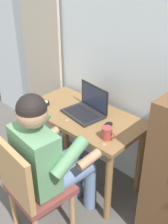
{
  "coord_description": "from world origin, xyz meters",
  "views": [
    {
      "loc": [
        0.98,
        0.38,
        1.91
      ],
      "look_at": [
        -0.31,
        1.75,
        0.83
      ],
      "focal_mm": 43.78,
      "sensor_mm": 36.0,
      "label": 1
    }
  ],
  "objects_px": {
    "coffee_mug": "(107,133)",
    "laptop": "(87,108)",
    "person_seated": "(51,155)",
    "computer_mouse": "(108,125)",
    "desk": "(84,126)",
    "desk_clock": "(45,103)",
    "chair": "(31,186)"
  },
  "relations": [
    {
      "from": "coffee_mug",
      "to": "laptop",
      "type": "bearing_deg",
      "value": 154.48
    },
    {
      "from": "person_seated",
      "to": "computer_mouse",
      "type": "xyz_separation_m",
      "value": [
        0.12,
        0.5,
        0.08
      ]
    },
    {
      "from": "person_seated",
      "to": "coffee_mug",
      "type": "bearing_deg",
      "value": 59.35
    },
    {
      "from": "desk",
      "to": "computer_mouse",
      "type": "bearing_deg",
      "value": -2.51
    },
    {
      "from": "desk_clock",
      "to": "chair",
      "type": "bearing_deg",
      "value": -48.03
    },
    {
      "from": "person_seated",
      "to": "laptop",
      "type": "xyz_separation_m",
      "value": [
        -0.15,
        0.54,
        0.11
      ]
    },
    {
      "from": "person_seated",
      "to": "desk_clock",
      "type": "bearing_deg",
      "value": 143.65
    },
    {
      "from": "chair",
      "to": "computer_mouse",
      "type": "bearing_deg",
      "value": 78.42
    },
    {
      "from": "chair",
      "to": "person_seated",
      "type": "distance_m",
      "value": 0.26
    },
    {
      "from": "desk_clock",
      "to": "coffee_mug",
      "type": "bearing_deg",
      "value": -1.79
    },
    {
      "from": "desk",
      "to": "desk_clock",
      "type": "height_order",
      "value": "desk_clock"
    },
    {
      "from": "laptop",
      "to": "coffee_mug",
      "type": "relative_size",
      "value": 3.12
    },
    {
      "from": "desk_clock",
      "to": "computer_mouse",
      "type": "bearing_deg",
      "value": 9.51
    },
    {
      "from": "person_seated",
      "to": "computer_mouse",
      "type": "height_order",
      "value": "person_seated"
    },
    {
      "from": "laptop",
      "to": "computer_mouse",
      "type": "height_order",
      "value": "laptop"
    },
    {
      "from": "computer_mouse",
      "to": "coffee_mug",
      "type": "relative_size",
      "value": 0.83
    },
    {
      "from": "chair",
      "to": "laptop",
      "type": "xyz_separation_m",
      "value": [
        -0.13,
        0.72,
        0.3
      ]
    },
    {
      "from": "chair",
      "to": "laptop",
      "type": "relative_size",
      "value": 2.32
    },
    {
      "from": "chair",
      "to": "person_seated",
      "type": "height_order",
      "value": "person_seated"
    },
    {
      "from": "desk",
      "to": "desk_clock",
      "type": "distance_m",
      "value": 0.42
    },
    {
      "from": "chair",
      "to": "computer_mouse",
      "type": "xyz_separation_m",
      "value": [
        0.14,
        0.68,
        0.26
      ]
    },
    {
      "from": "desk",
      "to": "person_seated",
      "type": "relative_size",
      "value": 0.89
    },
    {
      "from": "desk",
      "to": "coffee_mug",
      "type": "height_order",
      "value": "coffee_mug"
    },
    {
      "from": "chair",
      "to": "computer_mouse",
      "type": "relative_size",
      "value": 8.66
    },
    {
      "from": "desk",
      "to": "desk_clock",
      "type": "xyz_separation_m",
      "value": [
        -0.37,
        -0.12,
        0.14
      ]
    },
    {
      "from": "laptop",
      "to": "coffee_mug",
      "type": "distance_m",
      "value": 0.4
    },
    {
      "from": "desk",
      "to": "coffee_mug",
      "type": "bearing_deg",
      "value": -21.15
    },
    {
      "from": "desk",
      "to": "computer_mouse",
      "type": "height_order",
      "value": "computer_mouse"
    },
    {
      "from": "laptop",
      "to": "desk_clock",
      "type": "height_order",
      "value": "laptop"
    },
    {
      "from": "person_seated",
      "to": "coffee_mug",
      "type": "height_order",
      "value": "person_seated"
    },
    {
      "from": "desk",
      "to": "computer_mouse",
      "type": "distance_m",
      "value": 0.31
    },
    {
      "from": "person_seated",
      "to": "computer_mouse",
      "type": "bearing_deg",
      "value": 76.15
    }
  ]
}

